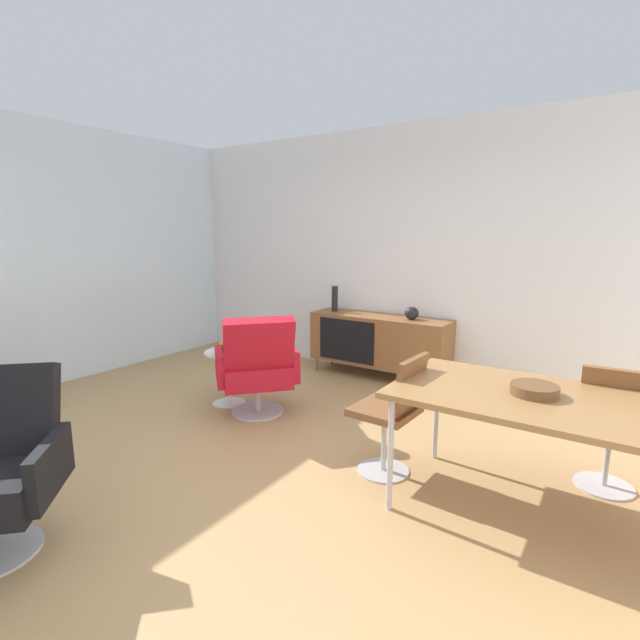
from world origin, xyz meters
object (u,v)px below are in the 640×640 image
(dining_table, at_px, (539,404))
(lounge_chair_red, at_px, (257,365))
(side_table_round, at_px, (228,371))
(wooden_bowl_on_table, at_px, (535,390))
(vase_sculptural_dark, at_px, (335,299))
(sideboard, at_px, (379,340))
(dining_chair_back_right, at_px, (612,423))
(fruit_bowl, at_px, (227,347))
(dining_chair_near_window, at_px, (393,409))
(vase_cobalt, at_px, (412,313))
(magazine_stack, at_px, (12,395))

(dining_table, height_order, lounge_chair_red, lounge_chair_red)
(side_table_round, bearing_deg, wooden_bowl_on_table, -7.26)
(vase_sculptural_dark, bearing_deg, sideboard, -0.18)
(wooden_bowl_on_table, bearing_deg, dining_table, -27.21)
(dining_chair_back_right, bearing_deg, wooden_bowl_on_table, -125.25)
(fruit_bowl, bearing_deg, dining_chair_near_window, -11.01)
(vase_sculptural_dark, distance_m, dining_table, 3.18)
(dining_chair_back_right, bearing_deg, fruit_bowl, -176.55)
(vase_cobalt, relative_size, lounge_chair_red, 0.16)
(wooden_bowl_on_table, bearing_deg, dining_chair_near_window, -178.72)
(dining_chair_near_window, bearing_deg, lounge_chair_red, 168.53)
(sideboard, distance_m, fruit_bowl, 1.76)
(dining_table, bearing_deg, dining_chair_near_window, -179.79)
(wooden_bowl_on_table, height_order, side_table_round, wooden_bowl_on_table)
(wooden_bowl_on_table, relative_size, dining_chair_back_right, 0.30)
(sideboard, distance_m, dining_chair_back_right, 2.67)
(side_table_round, bearing_deg, lounge_chair_red, -9.48)
(sideboard, bearing_deg, vase_sculptural_dark, 179.82)
(sideboard, bearing_deg, vase_cobalt, 0.28)
(dining_table, distance_m, side_table_round, 2.85)
(vase_cobalt, relative_size, dining_chair_back_right, 0.18)
(sideboard, bearing_deg, dining_chair_near_window, -60.93)
(vase_cobalt, distance_m, dining_chair_back_right, 2.37)
(wooden_bowl_on_table, bearing_deg, sideboard, 135.44)
(fruit_bowl, bearing_deg, vase_cobalt, 51.27)
(sideboard, distance_m, side_table_round, 1.76)
(lounge_chair_red, distance_m, fruit_bowl, 0.46)
(lounge_chair_red, xyz_separation_m, fruit_bowl, (-0.44, 0.07, 0.09))
(dining_chair_back_right, height_order, side_table_round, dining_chair_back_right)
(wooden_bowl_on_table, bearing_deg, side_table_round, 172.74)
(vase_cobalt, distance_m, side_table_round, 2.03)
(vase_sculptural_dark, distance_m, side_table_round, 1.65)
(dining_chair_back_right, bearing_deg, dining_chair_near_window, -155.64)
(sideboard, bearing_deg, wooden_bowl_on_table, -44.56)
(dining_table, xyz_separation_m, dining_chair_near_window, (-0.89, -0.00, -0.23))
(side_table_round, bearing_deg, dining_table, -7.50)
(vase_sculptural_dark, bearing_deg, dining_chair_back_right, -24.96)
(vase_cobalt, relative_size, wooden_bowl_on_table, 0.59)
(dining_chair_near_window, bearing_deg, vase_sculptural_dark, 130.89)
(dining_table, distance_m, fruit_bowl, 2.83)
(sideboard, bearing_deg, dining_chair_back_right, -30.32)
(vase_cobalt, bearing_deg, magazine_stack, -136.93)
(fruit_bowl, bearing_deg, lounge_chair_red, -9.45)
(sideboard, height_order, fruit_bowl, sideboard)
(vase_cobalt, xyz_separation_m, wooden_bowl_on_table, (1.54, -1.89, -0.02))
(sideboard, xyz_separation_m, dining_table, (1.95, -1.91, 0.26))
(wooden_bowl_on_table, distance_m, fruit_bowl, 2.80)
(sideboard, height_order, magazine_stack, sideboard)
(sideboard, relative_size, dining_chair_near_window, 1.87)
(magazine_stack, bearing_deg, lounge_chair_red, 27.85)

